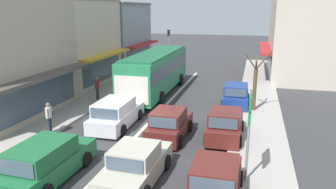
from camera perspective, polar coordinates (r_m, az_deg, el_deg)
ground_plane at (r=17.43m, az=-5.46°, el=-7.11°), size 140.00×140.00×0.00m
lane_centre_line at (r=20.99m, az=-1.69°, el=-3.20°), size 0.20×28.00×0.01m
sidewalk_left at (r=25.39m, az=-15.25°, el=-0.39°), size 5.20×44.00×0.14m
kerb_right at (r=22.09m, az=15.47°, el=-2.67°), size 2.80×44.00×0.12m
shopfront_mid_block at (r=29.98m, az=-17.45°, el=8.70°), size 7.88×8.49×7.34m
shopfront_far_end at (r=37.69m, az=-10.29°, el=10.04°), size 8.24×8.70×7.10m
building_right_far at (r=34.54m, az=24.92°, el=10.74°), size 9.74×11.68×9.75m
city_bus at (r=25.43m, az=-2.11°, el=4.33°), size 2.81×10.87×3.23m
wagon_queue_gap_filler at (r=18.63m, az=-9.02°, el=-3.34°), size 1.99×4.52×1.58m
hatchback_behind_bus_near at (r=16.81m, az=0.24°, el=-5.28°), size 1.88×3.73×1.54m
sedan_adjacent_lane_lead at (r=12.85m, az=-5.67°, el=-12.17°), size 2.00×4.25×1.47m
wagon_queue_far_back at (r=13.68m, az=-20.49°, el=-10.96°), size 2.04×4.55×1.58m
parked_hatchback_kerb_front at (r=11.69m, az=8.23°, el=-14.91°), size 1.85×3.72×1.54m
parked_hatchback_kerb_second at (r=16.98m, az=9.88°, el=-5.31°), size 1.83×3.70×1.54m
parked_hatchback_kerb_third at (r=22.77m, az=11.71°, el=-0.23°), size 1.90×3.74×1.54m
traffic_light_downstreet at (r=37.40m, az=0.11°, el=9.18°), size 0.33×0.24×4.20m
directional_road_sign at (r=12.24m, az=14.03°, el=-3.61°), size 0.10×1.40×3.60m
street_tree_right at (r=21.50m, az=14.93°, el=1.68°), size 1.61×1.45×3.99m
pedestrian_with_handbag_near at (r=18.17m, az=-20.01°, el=-3.47°), size 0.38×0.65×1.63m
pedestrian_browsing_midblock at (r=28.99m, az=-6.24°, el=3.90°), size 0.36×0.52×1.63m
pedestrian_far_walker at (r=23.91m, az=-12.23°, el=1.34°), size 0.27×0.56×1.63m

